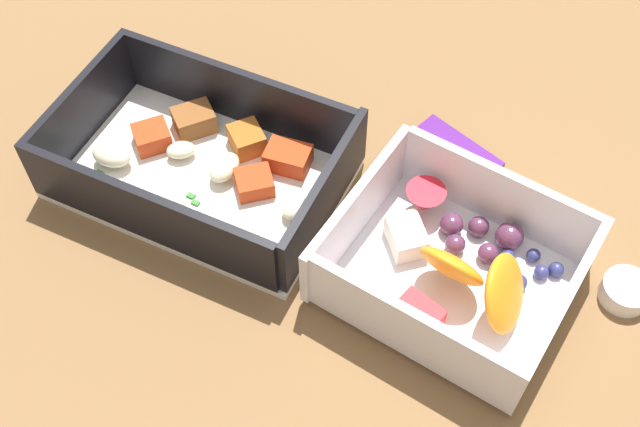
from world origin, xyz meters
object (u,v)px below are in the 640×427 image
(candy_bar, at_px, (457,152))
(paper_cup_liner, at_px, (625,291))
(pasta_container, at_px, (203,166))
(fruit_bowl, at_px, (455,266))

(candy_bar, distance_m, paper_cup_liner, 0.16)
(pasta_container, distance_m, paper_cup_liner, 0.31)
(pasta_container, relative_size, fruit_bowl, 1.30)
(paper_cup_liner, bearing_deg, pasta_container, -170.35)
(candy_bar, bearing_deg, fruit_bowl, -68.92)
(fruit_bowl, distance_m, paper_cup_liner, 0.12)
(paper_cup_liner, bearing_deg, fruit_bowl, -157.17)
(fruit_bowl, height_order, candy_bar, fruit_bowl)
(pasta_container, height_order, fruit_bowl, same)
(fruit_bowl, bearing_deg, paper_cup_liner, 22.83)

